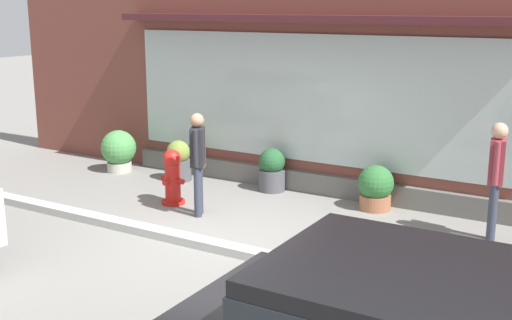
{
  "coord_description": "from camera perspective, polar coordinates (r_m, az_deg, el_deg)",
  "views": [
    {
      "loc": [
        4.93,
        -7.01,
        3.23
      ],
      "look_at": [
        -0.02,
        1.2,
        0.94
      ],
      "focal_mm": 45.77,
      "sensor_mm": 36.0,
      "label": 1
    }
  ],
  "objects": [
    {
      "name": "potted_plant_corner_tall",
      "position": [
        10.66,
        10.42,
        -2.37
      ],
      "size": [
        0.58,
        0.58,
        0.73
      ],
      "color": "#9E6042",
      "rests_on": "ground_plane"
    },
    {
      "name": "potted_plant_doorstep",
      "position": [
        11.54,
        1.41,
        -0.85
      ],
      "size": [
        0.47,
        0.47,
        0.77
      ],
      "color": "#4C4C51",
      "rests_on": "ground_plane"
    },
    {
      "name": "curb_strip",
      "position": [
        8.98,
        -4.56,
        -7.27
      ],
      "size": [
        14.0,
        0.24,
        0.12
      ],
      "primitive_type": "cube",
      "color": "#B2B2AD",
      "rests_on": "ground_plane"
    },
    {
      "name": "potted_plant_trailing_edge",
      "position": [
        13.14,
        -11.91,
        0.87
      ],
      "size": [
        0.69,
        0.69,
        0.83
      ],
      "color": "#B7B2A3",
      "rests_on": "ground_plane"
    },
    {
      "name": "storefront",
      "position": [
        11.37,
        5.3,
        8.36
      ],
      "size": [
        14.0,
        0.81,
        4.55
      ],
      "color": "brown",
      "rests_on": "ground_plane"
    },
    {
      "name": "pedestrian_passerby",
      "position": [
        9.51,
        20.23,
        -1.09
      ],
      "size": [
        0.24,
        0.44,
        1.68
      ],
      "rotation": [
        0.0,
        0.0,
        4.87
      ],
      "color": "#333847",
      "rests_on": "ground_plane"
    },
    {
      "name": "potted_plant_window_center",
      "position": [
        12.31,
        -6.79,
        -0.08
      ],
      "size": [
        0.48,
        0.48,
        0.76
      ],
      "color": "#4C4C51",
      "rests_on": "ground_plane"
    },
    {
      "name": "fire_hydrant",
      "position": [
        10.84,
        -7.31,
        -1.41
      ],
      "size": [
        0.44,
        0.41,
        0.92
      ],
      "color": "red",
      "rests_on": "ground_plane"
    },
    {
      "name": "pedestrian_with_handbag",
      "position": [
        10.12,
        -5.08,
        0.3
      ],
      "size": [
        0.38,
        0.62,
        1.62
      ],
      "rotation": [
        0.0,
        0.0,
        2.06
      ],
      "color": "#333847",
      "rests_on": "ground_plane"
    },
    {
      "name": "ground_plane",
      "position": [
        9.16,
        -3.82,
        -7.25
      ],
      "size": [
        60.0,
        60.0,
        0.0
      ],
      "primitive_type": "plane",
      "color": "gray"
    }
  ]
}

